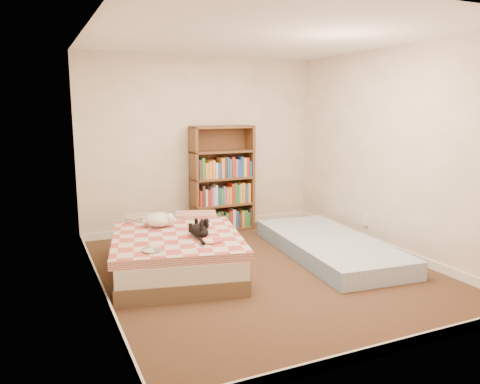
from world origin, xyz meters
name	(u,v)px	position (x,y,z in m)	size (l,w,h in m)	color
room	(264,163)	(0.00, 0.00, 1.20)	(3.51, 4.01, 2.51)	#3F261B
bed	(176,250)	(-0.88, 0.42, 0.22)	(1.64, 2.06, 0.49)	brown
bookshelf	(222,192)	(0.24, 1.82, 0.56)	(0.92, 0.32, 1.53)	#543B1C
floor_mattress	(329,246)	(1.00, 0.17, 0.10)	(1.02, 2.27, 0.20)	#7593C3
black_cat	(198,230)	(-0.71, 0.15, 0.50)	(0.36, 0.64, 0.14)	black
white_dog	(159,220)	(-0.98, 0.71, 0.52)	(0.35, 0.38, 0.16)	white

